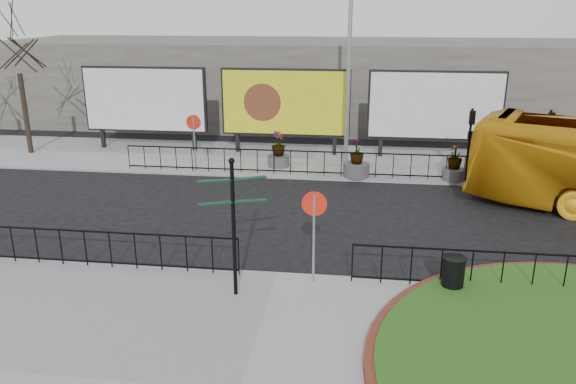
% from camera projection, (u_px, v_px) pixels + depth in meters
% --- Properties ---
extents(ground, '(90.00, 90.00, 0.00)m').
position_uv_depth(ground, '(278.00, 276.00, 15.24)').
color(ground, black).
rests_on(ground, ground).
extents(pavement_far, '(44.00, 6.00, 0.12)m').
position_uv_depth(pavement_far, '(314.00, 160.00, 26.52)').
color(pavement_far, gray).
rests_on(pavement_far, ground).
extents(railing_near_left, '(10.00, 0.10, 1.10)m').
position_uv_depth(railing_near_left, '(61.00, 246.00, 15.47)').
color(railing_near_left, black).
rests_on(railing_near_left, pavement_near).
extents(railing_near_right, '(9.00, 0.10, 1.10)m').
position_uv_depth(railing_near_right, '(534.00, 272.00, 13.96)').
color(railing_near_right, black).
rests_on(railing_near_right, pavement_near).
extents(railing_far, '(18.00, 0.10, 1.10)m').
position_uv_depth(railing_far, '(333.00, 164.00, 23.67)').
color(railing_far, black).
rests_on(railing_far, pavement_far).
extents(speed_sign_far, '(0.64, 0.07, 2.47)m').
position_uv_depth(speed_sign_far, '(194.00, 130.00, 24.10)').
color(speed_sign_far, gray).
rests_on(speed_sign_far, pavement_far).
extents(speed_sign_near, '(0.64, 0.07, 2.47)m').
position_uv_depth(speed_sign_near, '(314.00, 217.00, 14.14)').
color(speed_sign_near, gray).
rests_on(speed_sign_near, pavement_near).
extents(billboard_left, '(6.20, 0.31, 4.10)m').
position_uv_depth(billboard_left, '(145.00, 100.00, 27.67)').
color(billboard_left, black).
rests_on(billboard_left, pavement_far).
extents(billboard_mid, '(6.20, 0.31, 4.10)m').
position_uv_depth(billboard_mid, '(285.00, 103.00, 26.82)').
color(billboard_mid, black).
rests_on(billboard_mid, pavement_far).
extents(billboard_right, '(6.20, 0.31, 4.10)m').
position_uv_depth(billboard_right, '(435.00, 106.00, 25.98)').
color(billboard_right, black).
rests_on(billboard_right, pavement_far).
extents(lamp_post, '(0.74, 0.18, 9.23)m').
position_uv_depth(lamp_post, '(349.00, 60.00, 23.90)').
color(lamp_post, gray).
rests_on(lamp_post, pavement_far).
extents(signal_pole_a, '(0.22, 0.26, 3.00)m').
position_uv_depth(signal_pole_a, '(470.00, 134.00, 22.59)').
color(signal_pole_a, black).
rests_on(signal_pole_a, pavement_far).
extents(signal_pole_b, '(0.22, 0.26, 3.00)m').
position_uv_depth(signal_pole_b, '(548.00, 136.00, 22.23)').
color(signal_pole_b, black).
rests_on(signal_pole_b, pavement_far).
extents(tree_left, '(2.00, 2.00, 7.00)m').
position_uv_depth(tree_left, '(21.00, 81.00, 26.62)').
color(tree_left, '#2D2119').
rests_on(tree_left, pavement_far).
extents(building_backdrop, '(40.00, 10.00, 5.00)m').
position_uv_depth(building_backdrop, '(328.00, 82.00, 35.18)').
color(building_backdrop, slate).
rests_on(building_backdrop, ground).
extents(fingerpost_sign, '(1.61, 0.81, 3.52)m').
position_uv_depth(fingerpost_sign, '(233.00, 214.00, 13.39)').
color(fingerpost_sign, black).
rests_on(fingerpost_sign, pavement_near).
extents(litter_bin, '(0.59, 0.59, 0.98)m').
position_uv_depth(litter_bin, '(453.00, 275.00, 13.94)').
color(litter_bin, black).
rests_on(litter_bin, pavement_near).
extents(planter_a, '(0.97, 0.97, 1.60)m').
position_uv_depth(planter_a, '(278.00, 153.00, 25.13)').
color(planter_a, '#4C4C4F').
rests_on(planter_a, pavement_far).
extents(planter_b, '(1.09, 1.09, 1.64)m').
position_uv_depth(planter_b, '(357.00, 163.00, 23.63)').
color(planter_b, '#4C4C4F').
rests_on(planter_b, pavement_far).
extents(planter_c, '(0.93, 0.93, 1.56)m').
position_uv_depth(planter_c, '(454.00, 165.00, 23.14)').
color(planter_c, '#4C4C4F').
rests_on(planter_c, pavement_far).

